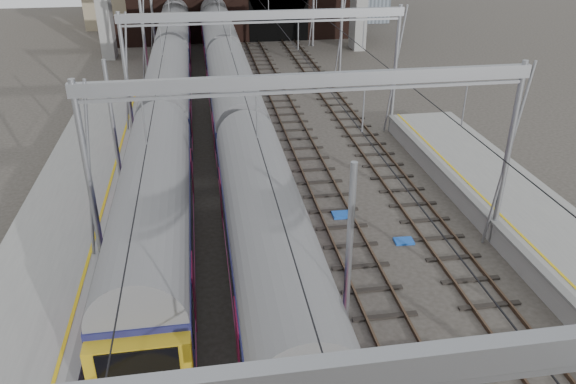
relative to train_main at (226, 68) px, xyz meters
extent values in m
cube|color=gray|center=(-8.20, -27.55, -1.97)|extent=(4.20, 55.00, 1.10)
cube|color=slate|center=(-6.15, -27.55, -1.47)|extent=(0.35, 55.00, 0.12)
cube|color=gold|center=(-6.65, -27.55, -1.41)|extent=(0.12, 55.00, 0.01)
cube|color=#4C3828|center=(-4.72, -15.05, -2.43)|extent=(0.08, 80.00, 0.16)
cube|color=#4C3828|center=(-3.28, -15.05, -2.43)|extent=(0.08, 80.00, 0.16)
cube|color=black|center=(-4.00, -15.05, -2.51)|extent=(2.40, 80.00, 0.14)
cube|color=#4C3828|center=(-0.72, -15.05, -2.43)|extent=(0.08, 80.00, 0.16)
cube|color=#4C3828|center=(0.72, -15.05, -2.43)|extent=(0.08, 80.00, 0.16)
cube|color=black|center=(0.00, -15.05, -2.51)|extent=(2.40, 80.00, 0.14)
cube|color=#4C3828|center=(3.28, -15.05, -2.43)|extent=(0.08, 80.00, 0.16)
cube|color=#4C3828|center=(4.72, -15.05, -2.43)|extent=(0.08, 80.00, 0.16)
cube|color=black|center=(4.00, -15.05, -2.51)|extent=(2.40, 80.00, 0.14)
cube|color=#4C3828|center=(7.28, -15.05, -2.43)|extent=(0.08, 80.00, 0.16)
cube|color=#4C3828|center=(8.72, -15.05, -2.43)|extent=(0.08, 80.00, 0.16)
cube|color=black|center=(8.00, -15.05, -2.51)|extent=(2.40, 80.00, 0.14)
cube|color=gray|center=(2.00, -36.05, 5.08)|extent=(16.80, 0.28, 0.50)
cylinder|color=gray|center=(-6.20, -22.05, 1.48)|extent=(0.24, 0.24, 8.00)
cylinder|color=gray|center=(10.20, -22.05, 1.48)|extent=(0.24, 0.24, 8.00)
cube|color=gray|center=(2.00, -22.05, 5.08)|extent=(16.80, 0.28, 0.50)
cylinder|color=gray|center=(-6.20, -8.05, 1.48)|extent=(0.24, 0.24, 8.00)
cylinder|color=gray|center=(10.20, -8.05, 1.48)|extent=(0.24, 0.24, 8.00)
cube|color=gray|center=(2.00, -8.05, 5.08)|extent=(16.80, 0.28, 0.50)
cylinder|color=gray|center=(-6.20, 5.95, 1.48)|extent=(0.24, 0.24, 8.00)
cylinder|color=gray|center=(10.20, 5.95, 1.48)|extent=(0.24, 0.24, 8.00)
cylinder|color=gray|center=(-6.20, 17.95, 1.48)|extent=(0.24, 0.24, 8.00)
cylinder|color=gray|center=(10.20, 17.95, 1.48)|extent=(0.24, 0.24, 8.00)
cube|color=black|center=(-4.00, -15.05, 2.98)|extent=(0.03, 80.00, 0.03)
cube|color=black|center=(0.00, -15.05, 2.98)|extent=(0.03, 80.00, 0.03)
cube|color=black|center=(4.00, -15.05, 2.98)|extent=(0.03, 80.00, 0.03)
cube|color=black|center=(8.00, -15.05, 2.98)|extent=(0.03, 80.00, 0.03)
cube|color=black|center=(7.00, 20.93, 0.08)|extent=(6.50, 0.10, 5.20)
cube|color=black|center=(-8.00, 20.95, -1.02)|extent=(6.00, 1.50, 3.00)
cube|color=gray|center=(-10.50, 15.95, 1.58)|extent=(1.20, 2.50, 8.20)
cube|color=gray|center=(14.50, 15.95, 1.58)|extent=(1.20, 2.50, 8.20)
cube|color=black|center=(0.00, 0.08, -2.17)|extent=(2.21, 65.62, 0.70)
cube|color=#171448|center=(0.00, 0.08, -0.27)|extent=(2.82, 65.62, 2.52)
cylinder|color=slate|center=(0.00, 0.08, 0.99)|extent=(2.76, 65.12, 2.76)
cube|color=black|center=(0.00, 0.08, 0.14)|extent=(2.84, 64.42, 0.75)
cube|color=#DE4587|center=(0.00, 0.08, -0.97)|extent=(2.84, 64.62, 0.12)
cube|color=black|center=(-4.00, 2.11, -2.17)|extent=(2.16, 64.09, 0.70)
cube|color=#171448|center=(-4.00, 2.11, -0.30)|extent=(2.75, 64.09, 2.46)
cylinder|color=slate|center=(-4.00, 2.11, 0.93)|extent=(2.70, 63.59, 2.70)
cube|color=black|center=(-4.00, 2.11, 0.10)|extent=(2.77, 62.89, 0.74)
cube|color=#DE4587|center=(-4.00, 2.11, -0.98)|extent=(2.77, 63.09, 0.12)
cube|color=#BA9617|center=(-4.00, -30.08, -0.40)|extent=(2.70, 0.60, 2.26)
cube|color=black|center=(-4.00, -30.25, 0.20)|extent=(2.06, 0.08, 0.98)
cube|color=black|center=(2.52, -33.40, 2.12)|extent=(0.40, 0.29, 0.93)
sphere|color=red|center=(2.52, -33.52, 2.33)|extent=(0.19, 0.19, 0.19)
cube|color=blue|center=(-0.17, -25.29, -2.48)|extent=(0.86, 0.73, 0.09)
cube|color=blue|center=(4.32, -18.74, -2.47)|extent=(0.97, 0.68, 0.11)
cube|color=blue|center=(6.39, -21.47, -2.47)|extent=(0.86, 0.63, 0.10)
camera|label=1|loc=(-1.93, -41.40, 10.55)|focal=35.00mm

